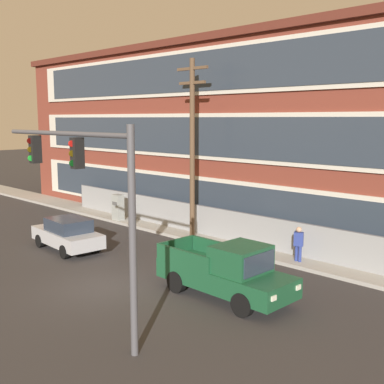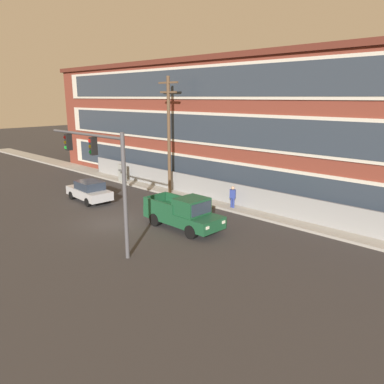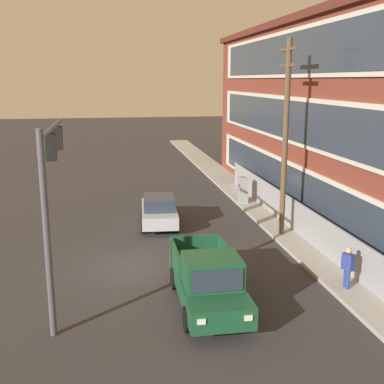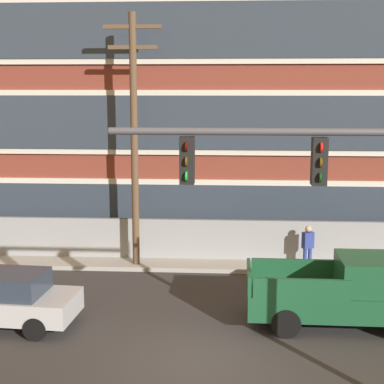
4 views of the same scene
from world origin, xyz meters
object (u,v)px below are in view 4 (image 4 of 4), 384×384
(pickup_truck_dark_green, at_px, (344,294))
(pedestrian_near_cabinet, at_px, (308,245))
(utility_pole_near_corner, at_px, (134,133))
(traffic_signal_mast, at_px, (348,208))
(sedan_silver, at_px, (3,299))

(pickup_truck_dark_green, xyz_separation_m, pedestrian_near_cabinet, (-0.33, 5.14, 0.02))
(utility_pole_near_corner, relative_size, pedestrian_near_cabinet, 5.48)
(pickup_truck_dark_green, bearing_deg, utility_pole_near_corner, 142.93)
(utility_pole_near_corner, height_order, pedestrian_near_cabinet, utility_pole_near_corner)
(traffic_signal_mast, height_order, pickup_truck_dark_green, traffic_signal_mast)
(traffic_signal_mast, height_order, pedestrian_near_cabinet, traffic_signal_mast)
(traffic_signal_mast, height_order, utility_pole_near_corner, utility_pole_near_corner)
(sedan_silver, relative_size, pedestrian_near_cabinet, 2.57)
(pickup_truck_dark_green, xyz_separation_m, sedan_silver, (-9.59, -0.58, -0.16))
(traffic_signal_mast, relative_size, utility_pole_near_corner, 0.71)
(sedan_silver, xyz_separation_m, pedestrian_near_cabinet, (9.26, 5.71, 0.18))
(traffic_signal_mast, height_order, sedan_silver, traffic_signal_mast)
(traffic_signal_mast, distance_m, pedestrian_near_cabinet, 10.64)
(pickup_truck_dark_green, relative_size, sedan_silver, 1.21)
(sedan_silver, distance_m, pedestrian_near_cabinet, 10.89)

